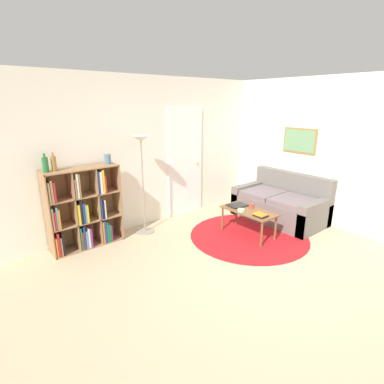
% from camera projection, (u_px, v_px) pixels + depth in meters
% --- Properties ---
extents(ground_plane, '(14.00, 14.00, 0.00)m').
position_uv_depth(ground_plane, '(270.00, 278.00, 3.83)').
color(ground_plane, tan).
extents(wall_back, '(7.51, 0.11, 2.60)m').
position_uv_depth(wall_back, '(157.00, 152.00, 5.40)').
color(wall_back, silver).
rests_on(wall_back, ground_plane).
extents(wall_right, '(0.08, 5.58, 2.60)m').
position_uv_depth(wall_right, '(293.00, 148.00, 5.80)').
color(wall_right, silver).
rests_on(wall_right, ground_plane).
extents(rug, '(1.96, 1.96, 0.01)m').
position_uv_depth(rug, '(249.00, 235.00, 5.05)').
color(rug, '#B2191E').
rests_on(rug, ground_plane).
extents(bookshelf, '(1.08, 0.34, 1.24)m').
position_uv_depth(bookshelf, '(83.00, 211.00, 4.54)').
color(bookshelf, '#936B47').
rests_on(bookshelf, ground_plane).
extents(floor_lamp, '(0.31, 0.31, 1.65)m').
position_uv_depth(floor_lamp, '(142.00, 158.00, 4.83)').
color(floor_lamp, gray).
rests_on(floor_lamp, ground_plane).
extents(couch, '(0.93, 1.63, 0.86)m').
position_uv_depth(couch, '(281.00, 204.00, 5.71)').
color(couch, '#66605B').
rests_on(couch, ground_plane).
extents(coffee_table, '(0.44, 0.93, 0.44)m').
position_uv_depth(coffee_table, '(248.00, 213.00, 4.97)').
color(coffee_table, brown).
rests_on(coffee_table, ground_plane).
extents(laptop, '(0.34, 0.28, 0.02)m').
position_uv_depth(laptop, '(237.00, 205.00, 5.17)').
color(laptop, black).
rests_on(laptop, coffee_table).
extents(bowl, '(0.12, 0.12, 0.04)m').
position_uv_depth(bowl, '(241.00, 210.00, 4.90)').
color(bowl, '#9ED193').
rests_on(bowl, coffee_table).
extents(book_stack_on_table, '(0.17, 0.20, 0.04)m').
position_uv_depth(book_stack_on_table, '(260.00, 215.00, 4.70)').
color(book_stack_on_table, black).
rests_on(book_stack_on_table, coffee_table).
extents(cup, '(0.07, 0.07, 0.08)m').
position_uv_depth(cup, '(252.00, 206.00, 5.05)').
color(cup, '#A33D33').
rests_on(cup, coffee_table).
extents(bottle_left, '(0.08, 0.08, 0.26)m').
position_uv_depth(bottle_left, '(45.00, 164.00, 4.06)').
color(bottle_left, '#236633').
rests_on(bottle_left, bookshelf).
extents(bottle_middle, '(0.07, 0.07, 0.26)m').
position_uv_depth(bottle_middle, '(54.00, 163.00, 4.13)').
color(bottle_middle, olive).
rests_on(bottle_middle, bookshelf).
extents(vase_on_shelf, '(0.10, 0.10, 0.15)m').
position_uv_depth(vase_on_shelf, '(108.00, 159.00, 4.60)').
color(vase_on_shelf, slate).
rests_on(vase_on_shelf, bookshelf).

